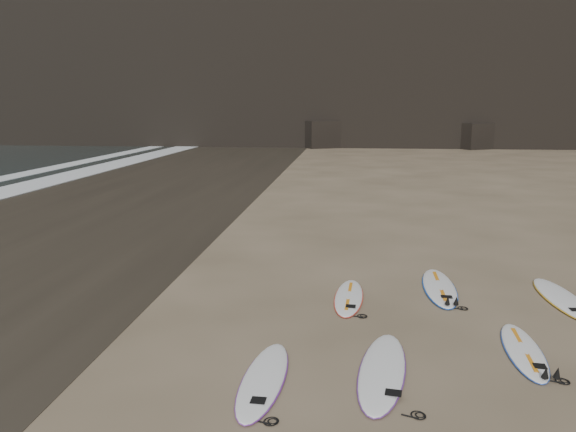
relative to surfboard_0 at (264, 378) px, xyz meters
name	(u,v)px	position (x,y,z in m)	size (l,w,h in m)	color
ground	(555,360)	(4.33, 1.12, -0.04)	(240.00, 240.00, 0.00)	#897559
wet_sand	(66,217)	(-8.67, 11.12, -0.04)	(12.00, 200.00, 0.01)	#383026
surfboard_0	(264,378)	(0.00, 0.00, 0.00)	(0.57, 2.38, 0.09)	white
surfboard_1	(382,370)	(1.68, 0.44, 0.00)	(0.64, 2.65, 0.10)	white
surfboard_2	(524,350)	(3.93, 1.36, 0.00)	(0.53, 2.22, 0.08)	white
surfboard_5	(349,297)	(1.19, 3.60, 0.00)	(0.54, 2.26, 0.08)	white
surfboard_6	(439,287)	(3.11, 4.42, 0.00)	(0.64, 2.66, 0.10)	white
surfboard_7	(563,298)	(5.44, 3.94, 0.01)	(0.64, 2.67, 0.10)	white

